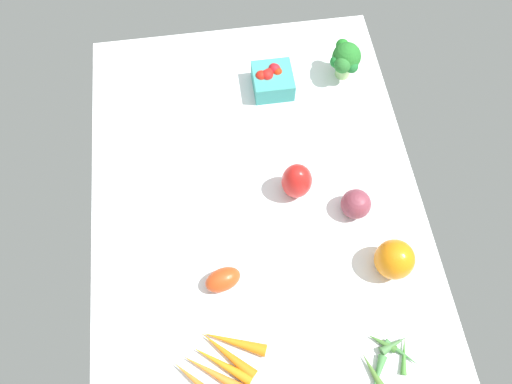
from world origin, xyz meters
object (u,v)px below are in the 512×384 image
at_px(roma_tomato, 223,280).
at_px(carrot_bunch, 219,368).
at_px(bell_pepper_red, 296,180).
at_px(red_onion_center, 356,204).
at_px(okra_pile, 386,358).
at_px(berry_basket, 272,80).
at_px(broccoli_head, 345,59).
at_px(bell_pepper_orange, 394,259).

xyz_separation_m(roma_tomato, carrot_bunch, (0.17, -0.03, -0.01)).
bearing_deg(bell_pepper_red, roma_tomato, -43.83).
bearing_deg(red_onion_center, bell_pepper_red, -119.61).
relative_size(roma_tomato, okra_pile, 0.63).
distance_m(bell_pepper_red, okra_pile, 0.42).
bearing_deg(carrot_bunch, okra_pile, 85.30).
bearing_deg(roma_tomato, carrot_bunch, -114.73).
height_order(roma_tomato, red_onion_center, red_onion_center).
bearing_deg(roma_tomato, bell_pepper_red, 30.51).
relative_size(berry_basket, bell_pepper_red, 0.99).
xyz_separation_m(okra_pile, broccoli_head, (-0.71, 0.07, 0.05)).
distance_m(roma_tomato, okra_pile, 0.36).
height_order(bell_pepper_red, bell_pepper_orange, bell_pepper_red).
distance_m(okra_pile, broccoli_head, 0.72).
bearing_deg(carrot_bunch, bell_pepper_orange, 112.31).
relative_size(roma_tomato, bell_pepper_red, 0.76).
bearing_deg(bell_pepper_orange, red_onion_center, -161.39).
bearing_deg(bell_pepper_red, carrot_bunch, -30.42).
relative_size(bell_pepper_red, broccoli_head, 0.97).
bearing_deg(okra_pile, roma_tomato, -123.28).
height_order(bell_pepper_red, red_onion_center, bell_pepper_red).
xyz_separation_m(berry_basket, red_onion_center, (0.37, 0.13, 0.00)).
relative_size(berry_basket, carrot_bunch, 0.50).
bearing_deg(carrot_bunch, broccoli_head, 149.86).
height_order(roma_tomato, bell_pepper_orange, bell_pepper_orange).
height_order(bell_pepper_red, okra_pile, bell_pepper_red).
relative_size(bell_pepper_red, carrot_bunch, 0.50).
bearing_deg(bell_pepper_red, red_onion_center, 60.39).
bearing_deg(carrot_bunch, roma_tomato, 170.94).
relative_size(berry_basket, broccoli_head, 0.96).
height_order(carrot_bunch, broccoli_head, broccoli_head).
bearing_deg(broccoli_head, roma_tomato, -35.85).
xyz_separation_m(red_onion_center, broccoli_head, (-0.38, 0.06, 0.03)).
bearing_deg(roma_tomato, bell_pepper_orange, -17.72).
bearing_deg(okra_pile, red_onion_center, 178.34).
bearing_deg(bell_pepper_orange, bell_pepper_red, -140.95).
distance_m(bell_pepper_red, broccoli_head, 0.36).
height_order(bell_pepper_orange, okra_pile, bell_pepper_orange).
xyz_separation_m(carrot_bunch, bell_pepper_orange, (-0.16, 0.39, 0.03)).
relative_size(roma_tomato, carrot_bunch, 0.38).
bearing_deg(red_onion_center, carrot_bunch, -48.67).
distance_m(roma_tomato, bell_pepper_orange, 0.36).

